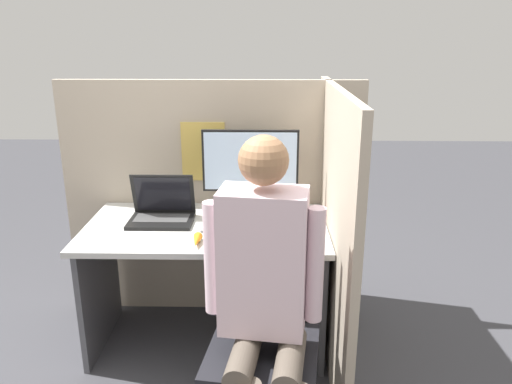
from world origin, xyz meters
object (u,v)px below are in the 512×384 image
at_px(office_chair, 259,325).
at_px(person, 265,286).
at_px(stapler, 314,216).
at_px(carrot_toy, 197,241).
at_px(monitor, 250,164).
at_px(paper_box, 251,208).
at_px(laptop, 162,212).

bearing_deg(office_chair, person, -81.97).
xyz_separation_m(stapler, person, (-0.27, -0.86, 0.03)).
height_order(stapler, carrot_toy, carrot_toy).
height_order(stapler, person, person).
relative_size(monitor, person, 0.39).
bearing_deg(office_chair, stapler, 67.38).
bearing_deg(carrot_toy, stapler, 30.54).
distance_m(monitor, office_chair, 0.94).
xyz_separation_m(paper_box, carrot_toy, (-0.25, -0.43, -0.02)).
bearing_deg(stapler, paper_box, 167.63).
height_order(paper_box, carrot_toy, paper_box).
bearing_deg(paper_box, carrot_toy, -119.96).
distance_m(monitor, carrot_toy, 0.57).
bearing_deg(laptop, person, -55.51).
height_order(paper_box, monitor, monitor).
height_order(laptop, person, person).
distance_m(monitor, laptop, 0.56).
bearing_deg(person, office_chair, 98.03).
xyz_separation_m(laptop, carrot_toy, (0.23, -0.33, -0.03)).
relative_size(monitor, stapler, 4.37).
xyz_separation_m(carrot_toy, person, (0.33, -0.50, 0.03)).
bearing_deg(person, stapler, 72.50).
bearing_deg(paper_box, office_chair, -85.50).
distance_m(laptop, person, 1.00).
xyz_separation_m(monitor, carrot_toy, (-0.25, -0.44, -0.27)).
bearing_deg(carrot_toy, paper_box, 60.04).
bearing_deg(stapler, office_chair, -112.62).
xyz_separation_m(stapler, carrot_toy, (-0.61, -0.36, 0.00)).
height_order(stapler, office_chair, office_chair).
distance_m(stapler, carrot_toy, 0.70).
bearing_deg(laptop, carrot_toy, -54.19).
xyz_separation_m(paper_box, stapler, (0.35, -0.08, -0.02)).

